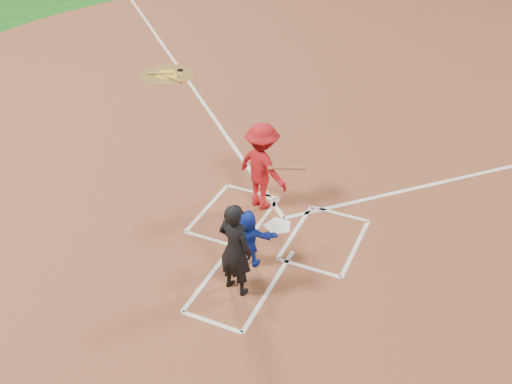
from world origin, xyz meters
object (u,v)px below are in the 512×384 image
at_px(catcher, 248,239).
at_px(batter_at_plate, 262,167).
at_px(home_plate, 278,226).
at_px(on_deck_circle, 168,74).
at_px(umpire, 235,249).

relative_size(catcher, batter_at_plate, 0.61).
bearing_deg(home_plate, on_deck_circle, -43.39).
height_order(home_plate, catcher, catcher).
xyz_separation_m(catcher, umpire, (0.10, -0.69, 0.31)).
bearing_deg(on_deck_circle, catcher, -49.31).
height_order(umpire, batter_at_plate, batter_at_plate).
distance_m(on_deck_circle, batter_at_plate, 7.69).
height_order(home_plate, batter_at_plate, batter_at_plate).
bearing_deg(umpire, catcher, -69.38).
relative_size(catcher, umpire, 0.65).
height_order(catcher, batter_at_plate, batter_at_plate).
xyz_separation_m(home_plate, batter_at_plate, (-0.59, 0.55, 0.93)).
xyz_separation_m(home_plate, catcher, (-0.08, -1.25, 0.57)).
distance_m(catcher, batter_at_plate, 1.90).
xyz_separation_m(on_deck_circle, catcher, (6.06, -7.05, 0.57)).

